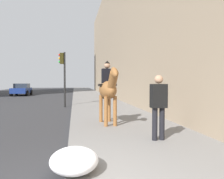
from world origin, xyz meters
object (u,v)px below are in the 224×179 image
object	(u,v)px
pedestrian_greeting	(159,103)
traffic_light_near_curb	(63,70)
car_near_lane	(22,89)
mounted_horse_near	(108,89)

from	to	relation	value
pedestrian_greeting	traffic_light_near_curb	size ratio (longest dim) A/B	0.48
car_near_lane	traffic_light_near_curb	distance (m)	14.46
pedestrian_greeting	car_near_lane	distance (m)	23.90
car_near_lane	traffic_light_near_curb	world-z (taller)	traffic_light_near_curb
mounted_horse_near	pedestrian_greeting	bearing A→B (deg)	18.13
pedestrian_greeting	traffic_light_near_curb	world-z (taller)	traffic_light_near_curb
pedestrian_greeting	mounted_horse_near	bearing A→B (deg)	20.31
pedestrian_greeting	traffic_light_near_curb	bearing A→B (deg)	15.42
mounted_horse_near	car_near_lane	world-z (taller)	mounted_horse_near
mounted_horse_near	pedestrian_greeting	world-z (taller)	mounted_horse_near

